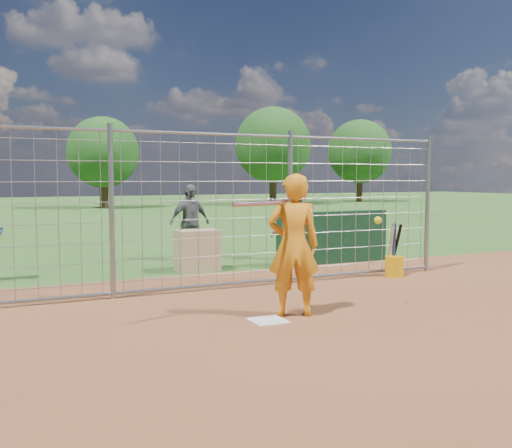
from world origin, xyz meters
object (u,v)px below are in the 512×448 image
batter (294,245)px  bucket_with_bats (394,263)px  bystander_b (190,222)px  bystander_c (293,225)px  equipment_bin (197,250)px

batter → bucket_with_bats: 3.66m
batter → bystander_b: size_ratio=1.12×
bystander_c → equipment_bin: bystander_c is taller
equipment_bin → bucket_with_bats: (3.06, -2.13, -0.15)m
batter → bystander_b: bearing=-73.2°
bystander_c → bucket_with_bats: 2.88m
batter → bucket_with_bats: batter is taller
bystander_b → equipment_bin: (-0.34, -1.47, -0.43)m
bystander_c → bystander_b: bearing=-8.0°
bystander_b → equipment_bin: bystander_b is taller
batter → bystander_b: 5.43m
bystander_b → equipment_bin: bearing=-116.8°
bystander_b → equipment_bin: 1.57m
batter → bucket_with_bats: size_ratio=1.91×
bystander_b → bystander_c: 2.28m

